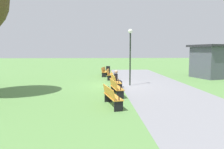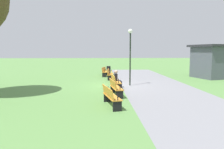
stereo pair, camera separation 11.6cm
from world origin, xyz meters
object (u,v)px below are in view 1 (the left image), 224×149
(bench_0, at_px, (105,71))
(bench_5, at_px, (111,96))
(bench_4, at_px, (116,87))
(lamp_post, at_px, (130,46))
(bench_1, at_px, (109,74))
(bench_3, at_px, (116,81))
(bench_2, at_px, (113,77))
(trash_bin, at_px, (108,70))
(person_seated, at_px, (117,78))
(kiosk, at_px, (212,61))

(bench_0, bearing_deg, bench_5, 11.27)
(bench_4, height_order, lamp_post, lamp_post)
(lamp_post, bearing_deg, bench_1, -159.68)
(bench_0, xyz_separation_m, bench_3, (7.03, 0.55, 0.00))
(bench_2, bearing_deg, bench_3, 2.25)
(bench_5, distance_m, trash_bin, 13.20)
(bench_2, relative_size, person_seated, 1.58)
(bench_1, xyz_separation_m, bench_2, (2.35, 0.18, 0.00))
(bench_1, bearing_deg, bench_3, 9.01)
(bench_4, distance_m, lamp_post, 4.42)
(bench_0, distance_m, kiosk, 10.06)
(trash_bin, bearing_deg, kiosk, 70.43)
(bench_5, bearing_deg, bench_3, 161.99)
(bench_1, height_order, kiosk, kiosk)
(bench_1, distance_m, kiosk, 9.53)
(bench_2, distance_m, bench_5, 7.05)
(person_seated, bearing_deg, lamp_post, 129.18)
(bench_3, relative_size, bench_4, 0.99)
(bench_1, xyz_separation_m, trash_bin, (-3.81, 0.03, -0.04))
(trash_bin, bearing_deg, bench_0, -15.02)
(bench_0, relative_size, person_seated, 1.61)
(bench_0, relative_size, bench_1, 1.01)
(person_seated, height_order, trash_bin, person_seated)
(bench_2, relative_size, kiosk, 0.46)
(bench_2, xyz_separation_m, kiosk, (-2.81, 9.28, 1.08))
(bench_0, relative_size, lamp_post, 0.48)
(bench_4, bearing_deg, bench_2, 170.99)
(bench_4, xyz_separation_m, kiosk, (-7.51, 9.46, 1.08))
(bench_3, bearing_deg, bench_2, 177.75)
(bench_0, relative_size, kiosk, 0.47)
(bench_2, xyz_separation_m, bench_5, (7.03, -0.55, 0.00))
(trash_bin, bearing_deg, bench_4, -0.16)
(bench_2, distance_m, lamp_post, 2.83)
(bench_1, relative_size, bench_3, 1.01)
(bench_4, height_order, person_seated, person_seated)
(bench_0, bearing_deg, bench_1, 20.25)
(lamp_post, bearing_deg, bench_2, -136.40)
(bench_4, relative_size, person_seated, 1.60)
(bench_0, relative_size, bench_3, 1.02)
(bench_3, height_order, trash_bin, bench_3)
(bench_2, relative_size, bench_5, 0.98)
(bench_1, xyz_separation_m, person_seated, (4.40, 0.32, 0.16))
(bench_5, xyz_separation_m, trash_bin, (-13.19, 0.40, -0.04))
(bench_5, bearing_deg, kiosk, 123.76)
(bench_3, distance_m, lamp_post, 2.83)
(bench_0, bearing_deg, bench_2, 18.01)
(bench_1, height_order, bench_5, same)
(bench_3, distance_m, person_seated, 0.37)
(bench_0, height_order, bench_2, same)
(bench_4, distance_m, bench_5, 2.36)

